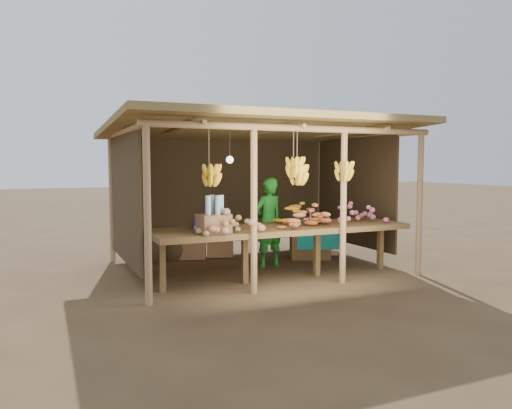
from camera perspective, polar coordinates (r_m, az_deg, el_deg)
name	(u,v)px	position (r m, az deg, el deg)	size (l,w,h in m)	color
ground	(256,267)	(8.37, 0.00, -7.19)	(60.00, 60.00, 0.00)	brown
stall_structure	(255,152)	(8.08, -0.09, 6.02)	(4.70, 3.50, 2.43)	#A77F56
counter	(282,230)	(7.39, 3.00, -2.96)	(3.90, 1.05, 0.80)	brown
potato_heap	(230,219)	(6.70, -3.00, -1.65)	(0.95, 0.57, 0.36)	#9F7B52
sweet_potato_heap	(307,215)	(7.25, 5.89, -1.23)	(0.88, 0.53, 0.35)	#B2542D
onion_heap	(356,211)	(7.93, 11.41, -0.77)	(0.86, 0.51, 0.36)	#B75973
banana_pile	(302,212)	(7.69, 5.23, -0.90)	(0.68, 0.41, 0.35)	gold
tomato_basin	(206,223)	(7.11, -5.77, -2.13)	(0.37, 0.37, 0.20)	navy
bottle_box	(214,219)	(6.64, -4.88, -1.62)	(0.43, 0.36, 0.51)	brown
vendor	(268,222)	(8.31, 1.41, -2.06)	(0.54, 0.36, 1.49)	#1B7D21
tarp_crate	(310,237)	(9.21, 6.17, -3.69)	(0.99, 0.93, 0.93)	brown
carton_stack	(211,239)	(9.17, -5.19, -4.00)	(1.11, 0.53, 0.76)	brown
burlap_sacks	(161,246)	(9.00, -10.78, -4.65)	(0.89, 0.46, 0.63)	#41311E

